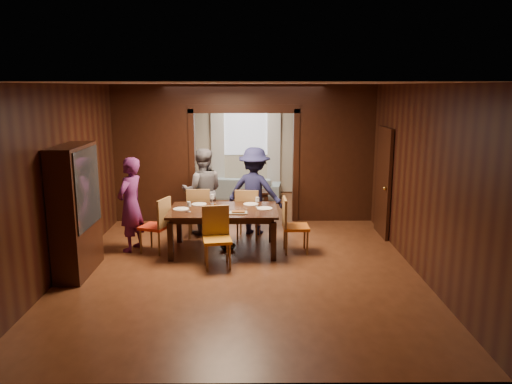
{
  "coord_description": "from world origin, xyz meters",
  "views": [
    {
      "loc": [
        0.17,
        -8.9,
        2.86
      ],
      "look_at": [
        0.24,
        -0.4,
        1.05
      ],
      "focal_mm": 35.0,
      "sensor_mm": 36.0,
      "label": 1
    }
  ],
  "objects_px": {
    "chair_far_l": "(199,212)",
    "chair_far_r": "(248,213)",
    "chair_left": "(155,225)",
    "chair_right": "(296,225)",
    "coffee_table": "(253,199)",
    "person_navy": "(255,191)",
    "dining_table": "(224,230)",
    "person_purple": "(131,204)",
    "hutch": "(75,210)",
    "sofa": "(244,187)",
    "chair_near": "(217,238)",
    "person_grey": "(203,191)"
  },
  "relations": [
    {
      "from": "sofa",
      "to": "chair_far_r",
      "type": "distance_m",
      "value": 3.54
    },
    {
      "from": "chair_left",
      "to": "chair_far_r",
      "type": "xyz_separation_m",
      "value": [
        1.63,
        0.82,
        0.0
      ]
    },
    {
      "from": "chair_left",
      "to": "chair_far_r",
      "type": "height_order",
      "value": "same"
    },
    {
      "from": "dining_table",
      "to": "chair_near",
      "type": "xyz_separation_m",
      "value": [
        -0.06,
        -0.8,
        0.1
      ]
    },
    {
      "from": "person_navy",
      "to": "chair_far_r",
      "type": "height_order",
      "value": "person_navy"
    },
    {
      "from": "person_purple",
      "to": "hutch",
      "type": "xyz_separation_m",
      "value": [
        -0.57,
        -1.09,
        0.17
      ]
    },
    {
      "from": "sofa",
      "to": "chair_far_r",
      "type": "xyz_separation_m",
      "value": [
        0.13,
        -3.53,
        0.21
      ]
    },
    {
      "from": "chair_far_l",
      "to": "chair_far_r",
      "type": "height_order",
      "value": "same"
    },
    {
      "from": "coffee_table",
      "to": "chair_left",
      "type": "xyz_separation_m",
      "value": [
        -1.72,
        -3.27,
        0.28
      ]
    },
    {
      "from": "chair_near",
      "to": "chair_left",
      "type": "bearing_deg",
      "value": 136.35
    },
    {
      "from": "person_purple",
      "to": "coffee_table",
      "type": "distance_m",
      "value": 3.88
    },
    {
      "from": "coffee_table",
      "to": "chair_right",
      "type": "relative_size",
      "value": 0.82
    },
    {
      "from": "chair_left",
      "to": "chair_right",
      "type": "xyz_separation_m",
      "value": [
        2.47,
        -0.04,
        0.0
      ]
    },
    {
      "from": "chair_far_l",
      "to": "person_purple",
      "type": "bearing_deg",
      "value": 35.05
    },
    {
      "from": "coffee_table",
      "to": "chair_near",
      "type": "xyz_separation_m",
      "value": [
        -0.57,
        -4.04,
        0.28
      ]
    },
    {
      "from": "person_navy",
      "to": "chair_right",
      "type": "distance_m",
      "value": 1.41
    },
    {
      "from": "sofa",
      "to": "chair_far_l",
      "type": "distance_m",
      "value": 3.53
    },
    {
      "from": "person_purple",
      "to": "person_grey",
      "type": "xyz_separation_m",
      "value": [
        1.16,
        1.02,
        0.01
      ]
    },
    {
      "from": "chair_near",
      "to": "chair_far_l",
      "type": "bearing_deg",
      "value": 95.58
    },
    {
      "from": "chair_right",
      "to": "chair_far_l",
      "type": "height_order",
      "value": "same"
    },
    {
      "from": "dining_table",
      "to": "chair_left",
      "type": "xyz_separation_m",
      "value": [
        -1.21,
        -0.02,
        0.1
      ]
    },
    {
      "from": "person_navy",
      "to": "chair_left",
      "type": "relative_size",
      "value": 1.76
    },
    {
      "from": "sofa",
      "to": "coffee_table",
      "type": "distance_m",
      "value": 1.1
    },
    {
      "from": "chair_near",
      "to": "hutch",
      "type": "height_order",
      "value": "hutch"
    },
    {
      "from": "person_purple",
      "to": "hutch",
      "type": "relative_size",
      "value": 0.83
    },
    {
      "from": "chair_left",
      "to": "chair_near",
      "type": "height_order",
      "value": "same"
    },
    {
      "from": "sofa",
      "to": "chair_left",
      "type": "height_order",
      "value": "chair_left"
    },
    {
      "from": "person_grey",
      "to": "coffee_table",
      "type": "distance_m",
      "value": 2.45
    },
    {
      "from": "coffee_table",
      "to": "chair_right",
      "type": "xyz_separation_m",
      "value": [
        0.75,
        -3.31,
        0.28
      ]
    },
    {
      "from": "dining_table",
      "to": "chair_right",
      "type": "distance_m",
      "value": 1.27
    },
    {
      "from": "person_navy",
      "to": "sofa",
      "type": "xyz_separation_m",
      "value": [
        -0.25,
        3.24,
        -0.58
      ]
    },
    {
      "from": "person_navy",
      "to": "dining_table",
      "type": "relative_size",
      "value": 0.91
    },
    {
      "from": "chair_near",
      "to": "dining_table",
      "type": "bearing_deg",
      "value": 76.07
    },
    {
      "from": "chair_left",
      "to": "chair_right",
      "type": "bearing_deg",
      "value": 108.01
    },
    {
      "from": "coffee_table",
      "to": "chair_right",
      "type": "height_order",
      "value": "chair_right"
    },
    {
      "from": "person_navy",
      "to": "coffee_table",
      "type": "height_order",
      "value": "person_navy"
    },
    {
      "from": "chair_far_r",
      "to": "chair_near",
      "type": "relative_size",
      "value": 1.0
    },
    {
      "from": "person_navy",
      "to": "chair_right",
      "type": "height_order",
      "value": "person_navy"
    },
    {
      "from": "person_navy",
      "to": "person_purple",
      "type": "bearing_deg",
      "value": 44.32
    },
    {
      "from": "chair_left",
      "to": "chair_far_l",
      "type": "distance_m",
      "value": 1.14
    },
    {
      "from": "chair_right",
      "to": "chair_near",
      "type": "xyz_separation_m",
      "value": [
        -1.32,
        -0.73,
        0.0
      ]
    },
    {
      "from": "chair_right",
      "to": "chair_near",
      "type": "relative_size",
      "value": 1.0
    },
    {
      "from": "sofa",
      "to": "person_grey",
      "type": "bearing_deg",
      "value": 83.36
    },
    {
      "from": "chair_far_r",
      "to": "person_navy",
      "type": "bearing_deg",
      "value": -104.41
    },
    {
      "from": "coffee_table",
      "to": "chair_far_r",
      "type": "distance_m",
      "value": 2.47
    },
    {
      "from": "chair_left",
      "to": "chair_far_l",
      "type": "bearing_deg",
      "value": 162.01
    },
    {
      "from": "dining_table",
      "to": "hutch",
      "type": "distance_m",
      "value": 2.51
    },
    {
      "from": "person_purple",
      "to": "chair_near",
      "type": "height_order",
      "value": "person_purple"
    },
    {
      "from": "chair_left",
      "to": "chair_far_l",
      "type": "xyz_separation_m",
      "value": [
        0.69,
        0.91,
        0.0
      ]
    },
    {
      "from": "coffee_table",
      "to": "hutch",
      "type": "xyz_separation_m",
      "value": [
        -2.71,
        -4.27,
        0.8
      ]
    }
  ]
}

